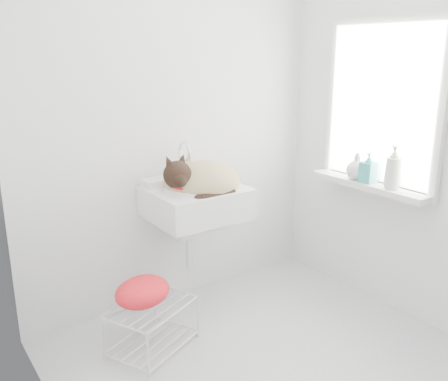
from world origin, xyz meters
TOP-DOWN VIEW (x-y plane):
  - floor at (0.00, 0.00)m, footprint 2.20×2.00m
  - back_wall at (0.00, 1.00)m, footprint 2.20×0.02m
  - right_wall at (1.10, 0.00)m, footprint 0.02×2.00m
  - left_wall at (-1.10, 0.00)m, footprint 0.02×2.00m
  - window_glass at (1.09, 0.20)m, footprint 0.01×0.80m
  - window_frame at (1.07, 0.20)m, footprint 0.04×0.90m
  - windowsill at (1.01, 0.20)m, footprint 0.16×0.88m
  - sink at (-0.00, 0.74)m, footprint 0.59×0.52m
  - faucet at (-0.00, 0.92)m, footprint 0.22×0.15m
  - cat at (0.01, 0.72)m, footprint 0.56×0.50m
  - wire_rack at (-0.47, 0.49)m, footprint 0.57×0.49m
  - towel at (-0.50, 0.53)m, footprint 0.42×0.36m
  - bottle_a at (1.00, 0.02)m, footprint 0.12×0.12m
  - bottle_b at (1.00, 0.21)m, footprint 0.10×0.10m
  - bottle_c at (1.00, 0.30)m, footprint 0.19×0.19m

SIDE VIEW (x-z plane):
  - floor at x=0.00m, z-range -0.01..0.01m
  - wire_rack at x=-0.47m, z-range 0.01..0.29m
  - towel at x=-0.50m, z-range 0.24..0.38m
  - windowsill at x=1.01m, z-range 0.81..0.85m
  - sink at x=0.00m, z-range 0.73..0.97m
  - bottle_a at x=1.00m, z-range 0.73..0.97m
  - bottle_b at x=1.00m, z-range 0.75..0.95m
  - bottle_c at x=1.00m, z-range 0.76..0.94m
  - cat at x=0.01m, z-range 0.73..1.05m
  - faucet at x=0.00m, z-range 0.88..1.10m
  - back_wall at x=0.00m, z-range 0.00..2.50m
  - right_wall at x=1.10m, z-range 0.00..2.50m
  - left_wall at x=-1.10m, z-range 0.00..2.50m
  - window_glass at x=1.09m, z-range 0.85..1.85m
  - window_frame at x=1.07m, z-range 0.80..1.90m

